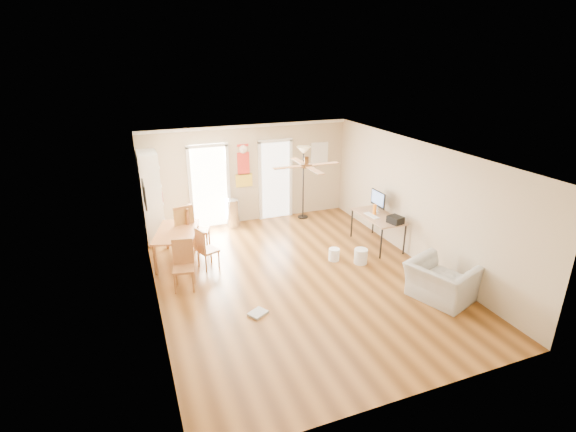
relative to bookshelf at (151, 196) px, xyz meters
name	(u,v)px	position (x,y,z in m)	size (l,w,h in m)	color
floor	(299,278)	(2.51, -3.20, -1.09)	(7.00, 7.00, 0.00)	brown
ceiling	(300,153)	(2.51, -3.20, 1.51)	(5.50, 7.00, 0.00)	silver
wall_back	(248,174)	(2.51, 0.30, 0.21)	(5.50, 0.04, 2.60)	beige
wall_front	(410,317)	(2.51, -6.70, 0.21)	(5.50, 0.04, 2.60)	beige
wall_left	(151,240)	(-0.24, -3.20, 0.21)	(0.04, 7.00, 2.60)	beige
wall_right	(417,202)	(5.26, -3.20, 0.21)	(0.04, 7.00, 2.60)	beige
crown_molding	(300,155)	(2.51, -3.20, 1.47)	(5.50, 7.00, 0.08)	white
kitchen_doorway	(209,188)	(1.46, 0.29, -0.04)	(0.90, 0.10, 2.10)	white
bathroom_doorway	(275,181)	(3.26, 0.29, -0.04)	(0.80, 0.10, 2.10)	white
wall_decal	(244,165)	(2.39, 0.28, 0.46)	(0.46, 0.03, 1.10)	red
ac_grille	(319,153)	(4.56, 0.27, 0.61)	(0.50, 0.04, 0.60)	white
framed_poster	(144,194)	(-0.21, -1.80, 0.61)	(0.04, 0.66, 0.48)	black
ceiling_fan	(306,166)	(2.51, -3.50, 1.34)	(1.24, 1.24, 0.20)	#593819
bookshelf	(151,196)	(0.00, 0.00, 0.00)	(0.44, 0.98, 2.18)	silver
dining_table	(178,246)	(0.36, -1.46, -0.74)	(0.83, 1.39, 0.70)	#AA6737
dining_chair_right_a	(199,228)	(0.91, -1.06, -0.56)	(0.43, 0.43, 1.06)	#975E30
dining_chair_right_b	(208,248)	(0.91, -2.05, -0.64)	(0.37, 0.37, 0.90)	#9D5832
dining_chair_near	(183,266)	(0.30, -2.76, -0.60)	(0.40, 0.40, 0.97)	#A86736
dining_chair_far	(182,227)	(0.54, -0.91, -0.53)	(0.46, 0.46, 1.11)	#A77635
trash_can	(233,213)	(1.98, 0.03, -0.72)	(0.34, 0.34, 0.74)	silver
torchiere_lamp	(303,183)	(3.95, -0.05, -0.09)	(0.37, 0.37, 1.99)	black
computer_desk	(377,230)	(4.86, -2.36, -0.71)	(0.70, 1.39, 0.75)	tan
imac	(378,202)	(4.98, -2.12, -0.08)	(0.08, 0.55, 0.52)	black
keyboard	(372,216)	(4.71, -2.31, -0.33)	(0.14, 0.44, 0.02)	silver
printer	(395,220)	(4.96, -2.90, -0.26)	(0.27, 0.31, 0.16)	black
orange_bottle	(375,210)	(4.81, -2.27, -0.21)	(0.09, 0.09, 0.26)	orange
wastebasket_a	(334,254)	(3.56, -2.72, -0.95)	(0.24, 0.24, 0.27)	white
wastebasket_b	(361,256)	(4.03, -3.05, -0.92)	(0.29, 0.29, 0.33)	silver
floor_cloth	(258,313)	(1.35, -4.12, -1.07)	(0.31, 0.24, 0.04)	#A3A39E
armchair	(441,282)	(4.66, -4.85, -0.73)	(1.10, 0.96, 0.72)	#AFAFA9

